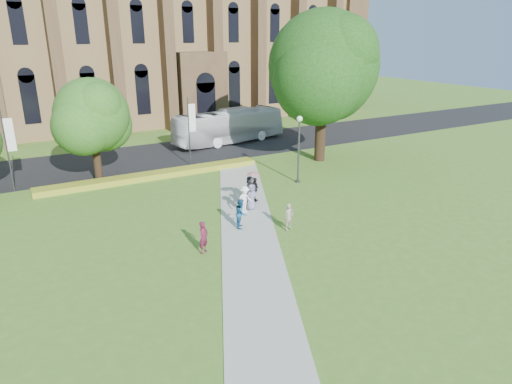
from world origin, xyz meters
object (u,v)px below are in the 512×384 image
streetlamp (299,141)px  tour_coach (229,126)px  large_tree (324,67)px  pedestrian_0 (204,237)px

streetlamp → tour_coach: (1.47, 14.98, -1.52)m
large_tree → tour_coach: bearing=111.0°
large_tree → pedestrian_0: (-16.77, -12.10, -7.45)m
streetlamp → tour_coach: 15.13m
large_tree → tour_coach: size_ratio=1.05×
large_tree → tour_coach: (-4.03, 10.48, -6.59)m
large_tree → streetlamp: bearing=-140.7°
streetlamp → large_tree: bearing=39.3°
large_tree → pedestrian_0: bearing=-144.2°
streetlamp → pedestrian_0: streetlamp is taller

